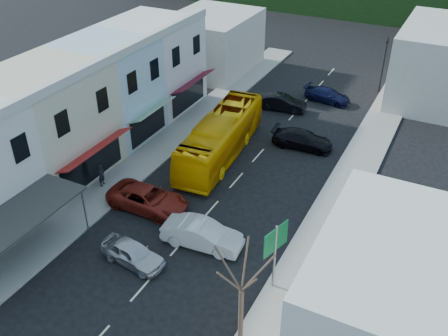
# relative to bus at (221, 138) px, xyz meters

# --- Properties ---
(ground) EXTENTS (120.00, 120.00, 0.00)m
(ground) POSITION_rel_bus_xyz_m (2.65, -10.68, -1.55)
(ground) COLOR black
(ground) RESTS_ON ground
(sidewalk_left) EXTENTS (3.00, 52.00, 0.15)m
(sidewalk_left) POSITION_rel_bus_xyz_m (-4.85, -0.68, -1.48)
(sidewalk_left) COLOR gray
(sidewalk_left) RESTS_ON ground
(sidewalk_right) EXTENTS (3.00, 52.00, 0.15)m
(sidewalk_right) POSITION_rel_bus_xyz_m (10.15, -0.68, -1.48)
(sidewalk_right) COLOR gray
(sidewalk_right) RESTS_ON ground
(shopfront_row) EXTENTS (8.25, 30.00, 8.00)m
(shopfront_row) POSITION_rel_bus_xyz_m (-9.84, -5.68, 2.45)
(shopfront_row) COLOR silver
(shopfront_row) RESTS_ON ground
(right_building) EXTENTS (8.00, 9.00, 8.00)m
(right_building) POSITION_rel_bus_xyz_m (16.15, -14.68, 2.45)
(right_building) COLOR silver
(right_building) RESTS_ON ground
(distant_block_left) EXTENTS (8.00, 10.00, 6.00)m
(distant_block_left) POSITION_rel_bus_xyz_m (-9.35, 16.32, 1.45)
(distant_block_left) COLOR #B7B2A8
(distant_block_left) RESTS_ON ground
(distant_block_right) EXTENTS (8.00, 12.00, 7.00)m
(distant_block_right) POSITION_rel_bus_xyz_m (13.65, 19.32, 1.95)
(distant_block_right) COLOR #B7B2A8
(distant_block_right) RESTS_ON ground
(bus) EXTENTS (3.59, 11.79, 3.10)m
(bus) POSITION_rel_bus_xyz_m (0.00, 0.00, 0.00)
(bus) COLOR #FAB106
(bus) RESTS_ON ground
(car_silver) EXTENTS (4.58, 2.31, 1.40)m
(car_silver) POSITION_rel_bus_xyz_m (1.02, -13.20, -0.85)
(car_silver) COLOR silver
(car_silver) RESTS_ON ground
(car_white) EXTENTS (4.55, 2.20, 1.40)m
(car_white) POSITION_rel_bus_xyz_m (3.88, -10.03, -0.85)
(car_white) COLOR silver
(car_white) RESTS_ON ground
(car_red) EXTENTS (4.60, 1.91, 1.40)m
(car_red) POSITION_rel_bus_xyz_m (-1.19, -8.40, -0.85)
(car_red) COLOR maroon
(car_red) RESTS_ON ground
(car_black_near) EXTENTS (4.63, 2.18, 1.40)m
(car_black_near) POSITION_rel_bus_xyz_m (5.29, 4.16, -0.85)
(car_black_near) COLOR black
(car_black_near) RESTS_ON ground
(car_black_far) EXTENTS (4.57, 2.28, 1.40)m
(car_black_far) POSITION_rel_bus_xyz_m (1.27, 9.95, -0.85)
(car_black_far) COLOR black
(car_black_far) RESTS_ON ground
(car_navy_far) EXTENTS (4.70, 2.40, 1.40)m
(car_navy_far) POSITION_rel_bus_xyz_m (4.50, 13.65, -0.85)
(car_navy_far) COLOR black
(car_navy_far) RESTS_ON ground
(pedestrian_left) EXTENTS (0.49, 0.66, 1.70)m
(pedestrian_left) POSITION_rel_bus_xyz_m (-5.54, -7.76, -0.55)
(pedestrian_left) COLOR black
(pedestrian_left) RESTS_ON sidewalk_left
(direction_sign) EXTENTS (1.27, 2.06, 4.32)m
(direction_sign) POSITION_rel_bus_xyz_m (9.05, -11.38, 0.61)
(direction_sign) COLOR #095328
(direction_sign) RESTS_ON ground
(street_tree) EXTENTS (3.27, 3.27, 6.75)m
(street_tree) POSITION_rel_bus_xyz_m (8.95, -15.34, 1.83)
(street_tree) COLOR #3C2E24
(street_tree) RESTS_ON ground
(traffic_signal) EXTENTS (1.20, 1.43, 5.55)m
(traffic_signal) POSITION_rel_bus_xyz_m (8.46, 18.35, 1.23)
(traffic_signal) COLOR black
(traffic_signal) RESTS_ON ground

